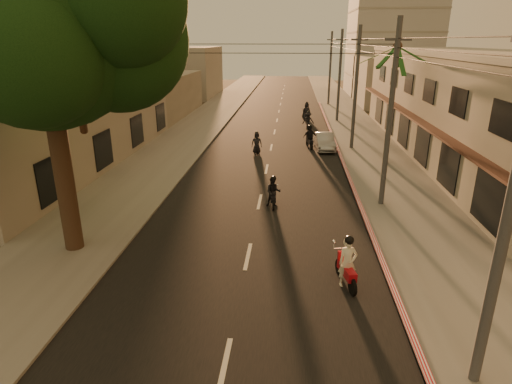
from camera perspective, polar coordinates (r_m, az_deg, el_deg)
ground at (r=15.16m, az=-1.87°, el=-12.16°), size 160.00×160.00×0.00m
road at (r=33.78m, az=2.05°, el=5.96°), size 10.00×140.00×0.02m
sidewalk_right at (r=34.25m, az=14.74°, el=5.60°), size 5.00×140.00×0.12m
sidewalk_left at (r=34.93m, az=-10.41°, el=6.20°), size 5.00×140.00×0.12m
curb_stripe at (r=29.10m, az=11.64°, el=3.50°), size 0.20×60.00×0.20m
shophouse_row at (r=33.47m, az=26.96°, el=10.11°), size 8.80×34.20×7.30m
left_building at (r=31.44m, az=-25.16°, el=7.93°), size 8.20×24.20×5.20m
broadleaf_tree at (r=17.03m, az=-25.42°, el=19.53°), size 9.60×8.70×12.10m
palm_tree at (r=29.51m, az=18.25°, el=17.09°), size 5.00×5.00×8.20m
utility_poles at (r=33.15m, az=13.43°, el=16.62°), size 1.20×48.26×9.00m
filler_right at (r=59.32m, az=17.44°, el=13.95°), size 8.00×14.00×6.00m
filler_left_near at (r=49.65m, az=-13.81°, el=12.39°), size 8.00×14.00×4.40m
filler_left_far at (r=66.78m, az=-8.99°, el=15.55°), size 8.00×14.00×7.00m
scooter_red at (r=15.00m, az=12.07°, el=-9.32°), size 0.92×1.88×1.88m
scooter_mid_a at (r=21.49m, az=2.33°, el=-0.08°), size 0.81×1.67×1.64m
scooter_mid_b at (r=33.63m, az=7.19°, el=7.22°), size 1.21×1.87×1.86m
scooter_far_a at (r=31.77m, az=0.10°, el=6.48°), size 0.90×1.70×1.67m
scooter_far_b at (r=40.95m, az=6.98°, el=9.38°), size 1.17×1.78×1.75m
parked_car at (r=33.47m, az=9.11°, el=6.68°), size 1.84×3.98×1.25m
scooter_far_c at (r=45.80m, az=6.74°, el=10.56°), size 1.26×1.86×1.92m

